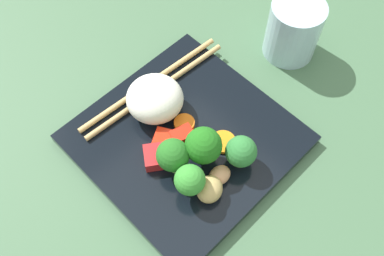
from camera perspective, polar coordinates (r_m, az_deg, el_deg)
name	(u,v)px	position (r cm, az deg, el deg)	size (l,w,h in cm)	color
ground_plane	(186,145)	(56.37, -0.80, -2.32)	(110.00, 110.00, 2.00)	#436848
square_plate	(186,139)	(54.84, -0.82, -1.47)	(24.29, 24.29, 1.47)	black
rice_mound	(156,97)	(54.47, -4.74, 4.07)	(7.10, 7.27, 4.98)	white
broccoli_floret_0	(203,146)	(49.55, 1.52, -2.41)	(4.40, 4.40, 5.90)	#77B755
broccoli_floret_1	(241,152)	(50.49, 6.52, -3.16)	(3.79, 3.79, 4.72)	#82B14F
broccoli_floret_2	(190,180)	(48.06, -0.30, -6.95)	(3.58, 3.58, 5.13)	#5A953E
broccoli_floret_3	(173,156)	(49.53, -2.53, -3.69)	(3.94, 3.94, 5.25)	#79B857
carrot_slice_0	(204,138)	(53.84, 1.62, -1.34)	(2.48, 2.48, 0.45)	orange
carrot_slice_1	(184,124)	(54.66, -1.03, 0.58)	(2.65, 2.65, 0.79)	orange
carrot_slice_2	(223,142)	(53.68, 4.16, -1.84)	(3.13, 3.13, 0.48)	orange
pepper_chunk_0	(185,138)	(53.09, -0.96, -1.37)	(2.75, 1.93, 1.70)	red
pepper_chunk_1	(164,140)	(53.14, -3.67, -1.63)	(2.59, 2.53, 1.56)	red
pepper_chunk_2	(160,159)	(51.96, -4.33, -4.07)	(3.18, 3.00, 1.68)	red
chicken_piece_0	(210,189)	(49.84, 2.34, -8.12)	(3.42, 2.99, 2.46)	tan
chicken_piece_1	(220,175)	(50.91, 3.69, -6.28)	(2.83, 2.23, 1.86)	tan
chopstick_pair	(153,86)	(58.10, -5.17, 5.52)	(3.37, 22.87, 0.72)	tan
drinking_glass	(293,30)	(62.62, 13.30, 12.59)	(7.47, 7.47, 8.47)	#ADCFDE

